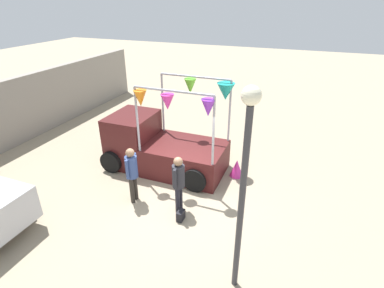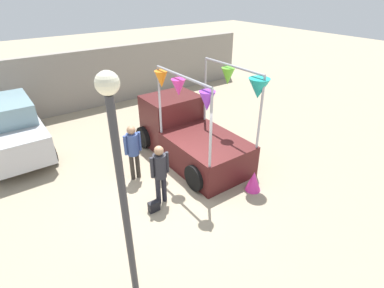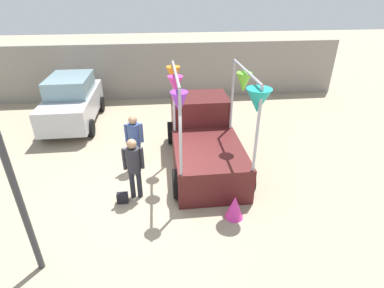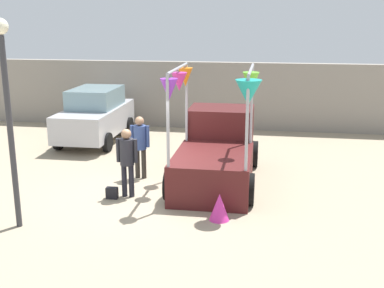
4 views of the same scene
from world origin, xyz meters
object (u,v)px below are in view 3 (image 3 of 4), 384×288
at_px(handbag, 123,198).
at_px(parked_car, 72,101).
at_px(folded_kite_bundle_magenta, 235,207).
at_px(person_vendor, 134,138).
at_px(street_lamp, 0,145).
at_px(vendor_truck, 204,136).
at_px(person_customer, 134,163).

bearing_deg(handbag, parked_car, 113.64).
height_order(handbag, folded_kite_bundle_magenta, folded_kite_bundle_magenta).
bearing_deg(person_vendor, parked_car, 125.31).
bearing_deg(handbag, street_lamp, -127.66).
relative_size(handbag, folded_kite_bundle_magenta, 0.47).
bearing_deg(parked_car, street_lamp, -82.86).
xyz_separation_m(parked_car, handbag, (2.32, -5.31, -0.80)).
bearing_deg(folded_kite_bundle_magenta, street_lamp, -166.60).
xyz_separation_m(vendor_truck, street_lamp, (-3.79, -3.71, 1.90)).
xyz_separation_m(handbag, folded_kite_bundle_magenta, (2.71, -0.86, 0.16)).
bearing_deg(vendor_truck, handbag, -141.88).
height_order(person_customer, street_lamp, street_lamp).
distance_m(vendor_truck, parked_car, 5.83).
height_order(vendor_truck, street_lamp, street_lamp).
bearing_deg(vendor_truck, person_vendor, -173.38).
xyz_separation_m(person_customer, person_vendor, (-0.06, 1.42, 0.01)).
height_order(person_customer, folded_kite_bundle_magenta, person_customer).
relative_size(vendor_truck, parked_car, 1.03).
bearing_deg(parked_car, folded_kite_bundle_magenta, -50.79).
xyz_separation_m(person_vendor, handbag, (-0.29, -1.62, -0.90)).
bearing_deg(handbag, vendor_truck, 38.12).
xyz_separation_m(street_lamp, folded_kite_bundle_magenta, (4.14, 0.99, -2.45)).
bearing_deg(person_customer, vendor_truck, 39.41).
distance_m(person_vendor, folded_kite_bundle_magenta, 3.54).
height_order(street_lamp, folded_kite_bundle_magenta, street_lamp).
relative_size(vendor_truck, person_vendor, 2.40).
bearing_deg(street_lamp, vendor_truck, 44.33).
height_order(parked_car, folded_kite_bundle_magenta, parked_car).
bearing_deg(folded_kite_bundle_magenta, person_vendor, 134.30).
bearing_deg(person_customer, handbag, -150.26).
xyz_separation_m(person_customer, folded_kite_bundle_magenta, (2.36, -1.06, -0.73)).
bearing_deg(folded_kite_bundle_magenta, vendor_truck, 97.24).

